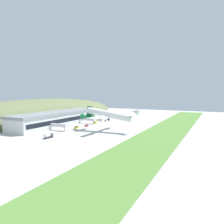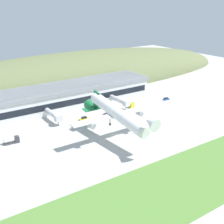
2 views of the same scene
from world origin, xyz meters
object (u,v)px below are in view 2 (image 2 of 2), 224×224
object	(u,v)px
jetway_0	(54,115)
jetway_1	(120,101)
cargo_airplane	(116,113)
service_car_0	(84,119)
fuel_truck	(135,104)
service_car_1	(106,115)
service_car_2	(166,99)
traffic_cone_0	(155,114)
box_truck	(11,140)
terminal_building	(72,93)

from	to	relation	value
jetway_0	jetway_1	xyz separation A→B (m)	(40.10, -0.57, 0.00)
cargo_airplane	service_car_0	world-z (taller)	cargo_airplane
fuel_truck	service_car_1	bearing A→B (deg)	-173.90
fuel_truck	service_car_2	bearing A→B (deg)	-1.24
service_car_0	traffic_cone_0	world-z (taller)	service_car_0
jetway_0	box_truck	bearing A→B (deg)	-155.49
terminal_building	fuel_truck	distance (m)	36.43
jetway_1	traffic_cone_0	size ratio (longest dim) A/B	27.73
service_car_0	traffic_cone_0	bearing A→B (deg)	-23.69
service_car_2	fuel_truck	distance (m)	23.45
jetway_0	cargo_airplane	bearing A→B (deg)	-68.84
service_car_2	service_car_0	bearing A→B (deg)	-179.87
jetway_0	service_car_2	size ratio (longest dim) A/B	3.49
jetway_1	cargo_airplane	xyz separation A→B (m)	(-26.78, -33.85, 8.58)
jetway_0	service_car_2	distance (m)	71.09
cargo_airplane	service_car_2	distance (m)	65.47
terminal_building	service_car_1	distance (m)	27.42
traffic_cone_0	service_car_1	bearing A→B (deg)	148.84
jetway_1	fuel_truck	xyz separation A→B (m)	(7.28, -4.37, -2.48)
box_truck	traffic_cone_0	xyz separation A→B (m)	(73.01, -9.39, -1.24)
terminal_building	service_car_1	size ratio (longest dim) A/B	22.59
jetway_0	terminal_building	bearing A→B (deg)	42.89
cargo_airplane	jetway_1	bearing A→B (deg)	51.65
cargo_airplane	service_car_1	world-z (taller)	cargo_airplane
jetway_1	service_car_2	world-z (taller)	jetway_1
terminal_building	cargo_airplane	bearing A→B (deg)	-97.49
traffic_cone_0	jetway_0	bearing A→B (deg)	156.74
cargo_airplane	service_car_1	size ratio (longest dim) A/B	11.40
service_car_1	service_car_2	size ratio (longest dim) A/B	0.98
service_car_0	service_car_1	distance (m)	12.32
jetway_1	box_truck	distance (m)	65.86
cargo_airplane	fuel_truck	world-z (taller)	cargo_airplane
service_car_0	box_truck	xyz separation A→B (m)	(-38.52, -5.75, 0.83)
terminal_building	service_car_2	size ratio (longest dim) A/B	22.13
terminal_building	jetway_1	world-z (taller)	terminal_building
cargo_airplane	terminal_building	bearing A→B (deg)	82.51
jetway_0	traffic_cone_0	xyz separation A→B (m)	(48.18, -20.71, -3.71)
jetway_1	service_car_2	bearing A→B (deg)	-9.02
jetway_1	service_car_1	xyz separation A→B (m)	(-14.20, -6.66, -3.39)
service_car_0	service_car_1	xyz separation A→B (m)	(12.21, -1.66, -0.09)
jetway_1	box_truck	bearing A→B (deg)	-170.60
service_car_1	traffic_cone_0	bearing A→B (deg)	-31.16
traffic_cone_0	service_car_2	bearing A→B (deg)	34.01
service_car_1	service_car_2	xyz separation A→B (m)	(44.91, 1.79, -0.01)
service_car_0	service_car_1	world-z (taller)	service_car_0
service_car_0	jetway_0	bearing A→B (deg)	157.84
terminal_building	fuel_truck	xyz separation A→B (m)	(27.04, -23.82, -5.33)
jetway_0	traffic_cone_0	distance (m)	52.57
service_car_1	traffic_cone_0	xyz separation A→B (m)	(22.28, -13.48, -0.32)
jetway_1	traffic_cone_0	world-z (taller)	jetway_1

